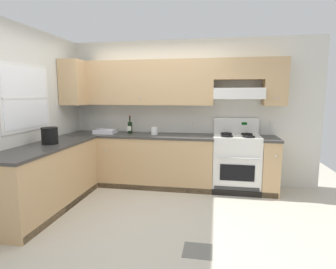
{
  "coord_description": "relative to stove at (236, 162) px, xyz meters",
  "views": [
    {
      "loc": [
        1.06,
        -3.33,
        1.6
      ],
      "look_at": [
        0.34,
        0.7,
        1.0
      ],
      "focal_mm": 29.24,
      "sensor_mm": 36.0,
      "label": 1
    }
  ],
  "objects": [
    {
      "name": "counter_left_run",
      "position": [
        -2.64,
        -1.26,
        -0.03
      ],
      "size": [
        0.63,
        1.91,
        0.91
      ],
      "color": "tan",
      "rests_on": "ground_plane"
    },
    {
      "name": "floor_accent_tile",
      "position": [
        -0.5,
        -1.95,
        -0.48
      ],
      "size": [
        0.3,
        0.3,
        0.01
      ],
      "primitive_type": "cube",
      "color": "slate",
      "rests_on": "ground_plane"
    },
    {
      "name": "bucket",
      "position": [
        -2.65,
        -1.13,
        0.55
      ],
      "size": [
        0.23,
        0.23,
        0.23
      ],
      "color": "black",
      "rests_on": "counter_left_run"
    },
    {
      "name": "paper_towel_roll",
      "position": [
        -1.4,
        0.01,
        0.5
      ],
      "size": [
        0.11,
        0.11,
        0.13
      ],
      "color": "white",
      "rests_on": "counter_back_run"
    },
    {
      "name": "wall_back",
      "position": [
        -1.01,
        0.27,
        1.0
      ],
      "size": [
        4.68,
        0.57,
        2.55
      ],
      "color": "silver",
      "rests_on": "ground_plane"
    },
    {
      "name": "wall_left",
      "position": [
        -2.99,
        -1.03,
        0.87
      ],
      "size": [
        0.47,
        4.0,
        2.55
      ],
      "color": "silver",
      "rests_on": "ground_plane"
    },
    {
      "name": "ground_plane",
      "position": [
        -1.4,
        -1.25,
        -0.48
      ],
      "size": [
        7.04,
        7.04,
        0.0
      ],
      "primitive_type": "plane",
      "color": "beige"
    },
    {
      "name": "wine_bottle",
      "position": [
        -1.86,
        0.07,
        0.55
      ],
      "size": [
        0.08,
        0.08,
        0.32
      ],
      "color": "black",
      "rests_on": "counter_back_run"
    },
    {
      "name": "stove",
      "position": [
        0.0,
        0.0,
        0.0
      ],
      "size": [
        0.76,
        0.62,
        1.2
      ],
      "color": "white",
      "rests_on": "ground_plane"
    },
    {
      "name": "counter_back_run",
      "position": [
        -1.45,
        -0.01,
        -0.03
      ],
      "size": [
        3.6,
        0.65,
        0.91
      ],
      "color": "tan",
      "rests_on": "ground_plane"
    },
    {
      "name": "bowl",
      "position": [
        -2.29,
        -0.01,
        0.45
      ],
      "size": [
        0.37,
        0.28,
        0.07
      ],
      "color": "silver",
      "rests_on": "counter_back_run"
    }
  ]
}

